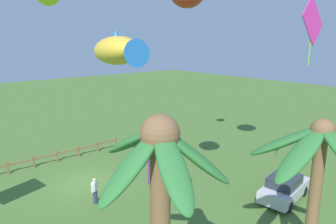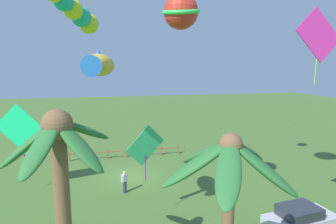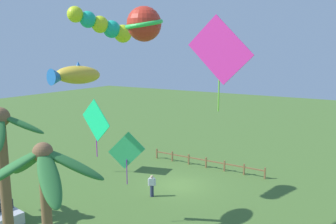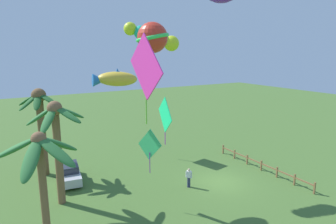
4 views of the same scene
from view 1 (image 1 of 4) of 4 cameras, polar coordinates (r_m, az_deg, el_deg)
ground_plane at (r=21.35m, az=-15.49°, el=-12.88°), size 120.00×120.00×0.00m
palm_tree_1 at (r=11.05m, az=26.50°, el=-8.80°), size 4.32×4.49×6.86m
palm_tree_2 at (r=7.97m, az=-1.50°, el=-15.06°), size 3.71×4.08×7.51m
rail_fence at (r=25.28m, az=-20.36°, el=-7.65°), size 10.67×0.12×0.95m
parked_car_1 at (r=19.66m, az=21.28°, el=-13.26°), size 4.09×2.21×1.51m
spectator_0 at (r=18.42m, az=-13.73°, el=-14.34°), size 0.48×0.40×1.59m
kite_diamond_1 at (r=14.25m, az=-3.80°, el=-6.18°), size 2.23×0.69×3.23m
kite_fish_5 at (r=10.95m, az=-9.41°, el=11.47°), size 1.82×3.29×1.32m
kite_diamond_7 at (r=16.80m, az=25.83°, el=15.20°), size 2.43×0.15×3.39m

